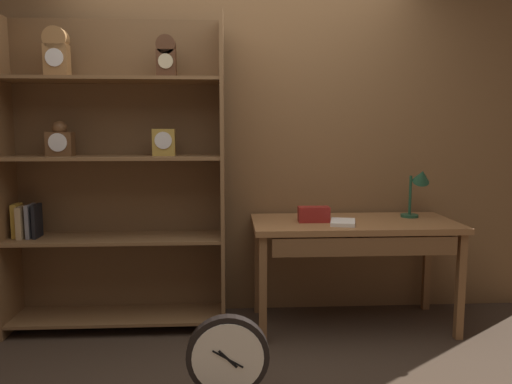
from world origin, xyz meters
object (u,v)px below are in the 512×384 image
Objects in this scene: open_repair_manual at (343,222)px; workbench at (354,233)px; bookshelf at (112,176)px; round_clock_large at (228,359)px; desk_lamp at (419,185)px; toolbox_small at (314,214)px.

workbench is at bearing 55.67° from open_repair_manual.
bookshelf is 1.57m from round_clock_large.
bookshelf is 5.73× the size of desk_lamp.
bookshelf reaches higher than toolbox_small.
desk_lamp reaches higher than open_repair_manual.
desk_lamp is at bearing -0.19° from bookshelf.
bookshelf is 2.16m from desk_lamp.
open_repair_manual is at bearing -7.52° from bookshelf.
toolbox_small is at bearing 179.96° from workbench.
toolbox_small is (1.39, -0.12, -0.26)m from bookshelf.
bookshelf reaches higher than open_repair_manual.
bookshelf is at bearing 179.81° from desk_lamp.
bookshelf reaches higher than round_clock_large.
workbench is 0.17m from open_repair_manual.
round_clock_large is at bearing -53.30° from bookshelf.
bookshelf is 1.73m from workbench.
round_clock_large is (-0.78, -0.85, -0.53)m from open_repair_manual.
workbench is 6.42× the size of open_repair_manual.
open_repair_manual is (-0.59, -0.20, -0.23)m from desk_lamp.
open_repair_manual is at bearing -26.49° from toolbox_small.
desk_lamp is 0.80m from toolbox_small.
bookshelf is 4.63× the size of round_clock_large.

